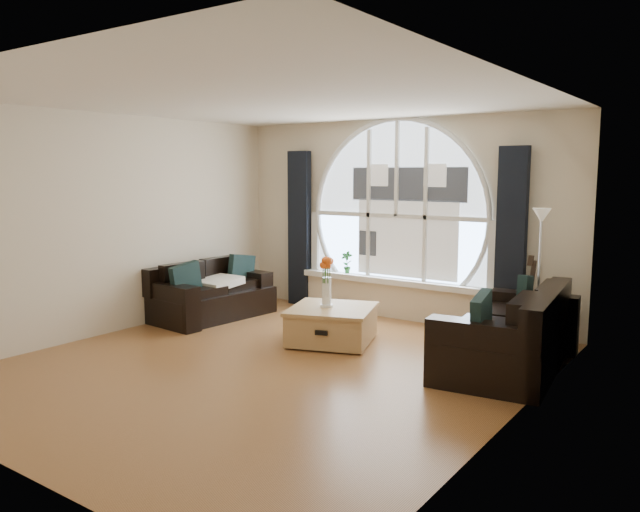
# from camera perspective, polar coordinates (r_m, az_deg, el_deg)

# --- Properties ---
(ground) EXTENTS (5.00, 5.50, 0.01)m
(ground) POSITION_cam_1_polar(r_m,az_deg,el_deg) (6.56, -4.61, -9.99)
(ground) COLOR brown
(ground) RESTS_ON ground
(ceiling) EXTENTS (5.00, 5.50, 0.01)m
(ceiling) POSITION_cam_1_polar(r_m,az_deg,el_deg) (6.29, -4.88, 14.14)
(ceiling) COLOR silver
(ceiling) RESTS_ON ground
(wall_back) EXTENTS (5.00, 0.01, 2.70)m
(wall_back) POSITION_cam_1_polar(r_m,az_deg,el_deg) (8.57, 7.17, 3.34)
(wall_back) COLOR beige
(wall_back) RESTS_ON ground
(wall_left) EXTENTS (0.01, 5.50, 2.70)m
(wall_left) POSITION_cam_1_polar(r_m,az_deg,el_deg) (8.12, -18.41, 2.77)
(wall_left) COLOR beige
(wall_left) RESTS_ON ground
(wall_right) EXTENTS (0.01, 5.50, 2.70)m
(wall_right) POSITION_cam_1_polar(r_m,az_deg,el_deg) (5.07, 17.48, 0.08)
(wall_right) COLOR beige
(wall_right) RESTS_ON ground
(attic_slope) EXTENTS (0.92, 5.50, 0.72)m
(attic_slope) POSITION_cam_1_polar(r_m,az_deg,el_deg) (5.14, 14.69, 11.47)
(attic_slope) COLOR silver
(attic_slope) RESTS_ON ground
(arched_window) EXTENTS (2.60, 0.06, 2.15)m
(arched_window) POSITION_cam_1_polar(r_m,az_deg,el_deg) (8.53, 7.11, 5.17)
(arched_window) COLOR silver
(arched_window) RESTS_ON wall_back
(window_sill) EXTENTS (2.90, 0.22, 0.08)m
(window_sill) POSITION_cam_1_polar(r_m,az_deg,el_deg) (8.58, 6.77, -2.30)
(window_sill) COLOR white
(window_sill) RESTS_ON wall_back
(window_frame) EXTENTS (2.76, 0.08, 2.15)m
(window_frame) POSITION_cam_1_polar(r_m,az_deg,el_deg) (8.50, 7.01, 5.16)
(window_frame) COLOR white
(window_frame) RESTS_ON wall_back
(neighbor_house) EXTENTS (1.70, 0.02, 1.50)m
(neighbor_house) POSITION_cam_1_polar(r_m,az_deg,el_deg) (8.45, 7.95, 4.28)
(neighbor_house) COLOR silver
(neighbor_house) RESTS_ON wall_back
(curtain_left) EXTENTS (0.35, 0.12, 2.30)m
(curtain_left) POSITION_cam_1_polar(r_m,az_deg,el_deg) (9.35, -1.89, 2.52)
(curtain_left) COLOR black
(curtain_left) RESTS_ON ground
(curtain_right) EXTENTS (0.35, 0.12, 2.30)m
(curtain_right) POSITION_cam_1_polar(r_m,az_deg,el_deg) (7.85, 17.08, 1.20)
(curtain_right) COLOR black
(curtain_right) RESTS_ON ground
(sofa_left) EXTENTS (0.97, 1.73, 0.74)m
(sofa_left) POSITION_cam_1_polar(r_m,az_deg,el_deg) (8.68, -9.79, -2.99)
(sofa_left) COLOR black
(sofa_left) RESTS_ON ground
(sofa_right) EXTENTS (1.16, 1.99, 0.84)m
(sofa_right) POSITION_cam_1_polar(r_m,az_deg,el_deg) (6.63, 16.88, -6.53)
(sofa_right) COLOR black
(sofa_right) RESTS_ON ground
(coffee_chest) EXTENTS (1.20, 1.20, 0.46)m
(coffee_chest) POSITION_cam_1_polar(r_m,az_deg,el_deg) (7.35, 1.10, -6.17)
(coffee_chest) COLOR #A87D4A
(coffee_chest) RESTS_ON ground
(throw_blanket) EXTENTS (0.56, 0.56, 0.10)m
(throw_blanket) POSITION_cam_1_polar(r_m,az_deg,el_deg) (8.63, -9.42, -2.37)
(throw_blanket) COLOR silver
(throw_blanket) RESTS_ON sofa_left
(vase_flowers) EXTENTS (0.24, 0.24, 0.70)m
(vase_flowers) POSITION_cam_1_polar(r_m,az_deg,el_deg) (7.26, 0.60, -1.65)
(vase_flowers) COLOR white
(vase_flowers) RESTS_ON coffee_chest
(floor_lamp) EXTENTS (0.24, 0.24, 1.60)m
(floor_lamp) POSITION_cam_1_polar(r_m,az_deg,el_deg) (7.30, 19.37, -2.13)
(floor_lamp) COLOR #B2B2B2
(floor_lamp) RESTS_ON ground
(guitar) EXTENTS (0.40, 0.30, 1.06)m
(guitar) POSITION_cam_1_polar(r_m,az_deg,el_deg) (7.59, 18.81, -3.82)
(guitar) COLOR brown
(guitar) RESTS_ON ground
(potted_plant) EXTENTS (0.18, 0.13, 0.32)m
(potted_plant) POSITION_cam_1_polar(r_m,az_deg,el_deg) (8.94, 2.47, -0.57)
(potted_plant) COLOR #1E6023
(potted_plant) RESTS_ON window_sill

